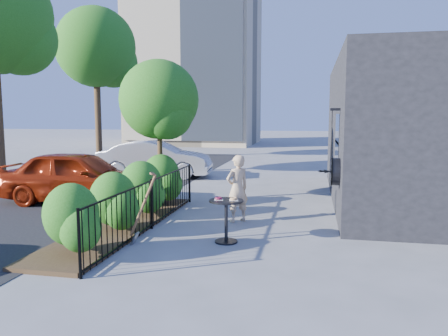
% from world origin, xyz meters
% --- Properties ---
extents(ground, '(120.00, 120.00, 0.00)m').
position_xyz_m(ground, '(0.00, 0.00, 0.00)').
color(ground, gray).
rests_on(ground, ground).
extents(shop_building, '(6.22, 9.00, 4.00)m').
position_xyz_m(shop_building, '(5.50, 4.50, 2.00)').
color(shop_building, black).
rests_on(shop_building, ground).
extents(fence, '(0.05, 6.05, 1.10)m').
position_xyz_m(fence, '(-1.50, 0.00, 0.56)').
color(fence, black).
rests_on(fence, ground).
extents(planting_bed, '(1.30, 6.00, 0.08)m').
position_xyz_m(planting_bed, '(-2.20, 0.00, 0.04)').
color(planting_bed, '#382616').
rests_on(planting_bed, ground).
extents(shrubs, '(1.10, 5.60, 1.24)m').
position_xyz_m(shrubs, '(-2.10, 0.10, 0.70)').
color(shrubs, '#215F15').
rests_on(shrubs, ground).
extents(patio_tree, '(2.20, 2.20, 3.94)m').
position_xyz_m(patio_tree, '(-2.24, 2.76, 2.76)').
color(patio_tree, '#3F2B19').
rests_on(patio_tree, ground).
extents(street, '(9.00, 30.00, 0.01)m').
position_xyz_m(street, '(-7.00, 3.00, 0.00)').
color(street, black).
rests_on(street, ground).
extents(street_tree_far, '(4.40, 4.40, 8.28)m').
position_xyz_m(street_tree_far, '(-9.94, 13.96, 5.92)').
color(street_tree_far, '#3F2B19').
rests_on(street_tree_far, ground).
extents(cafe_table, '(0.67, 0.67, 0.90)m').
position_xyz_m(cafe_table, '(0.29, -0.67, 0.58)').
color(cafe_table, black).
rests_on(cafe_table, ground).
extents(woman, '(0.68, 0.66, 1.57)m').
position_xyz_m(woman, '(0.22, 1.00, 0.78)').
color(woman, '#CEAC85').
rests_on(woman, ground).
extents(shovel, '(0.57, 0.19, 1.44)m').
position_xyz_m(shovel, '(-1.26, -1.16, 0.63)').
color(shovel, brown).
rests_on(shovel, ground).
extents(car_red, '(4.46, 1.95, 1.49)m').
position_xyz_m(car_red, '(-4.52, 2.28, 0.75)').
color(car_red, maroon).
rests_on(car_red, ground).
extents(car_silver, '(4.58, 2.05, 1.46)m').
position_xyz_m(car_silver, '(-4.21, 7.56, 0.73)').
color(car_silver, '#AAAAAF').
rests_on(car_silver, ground).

